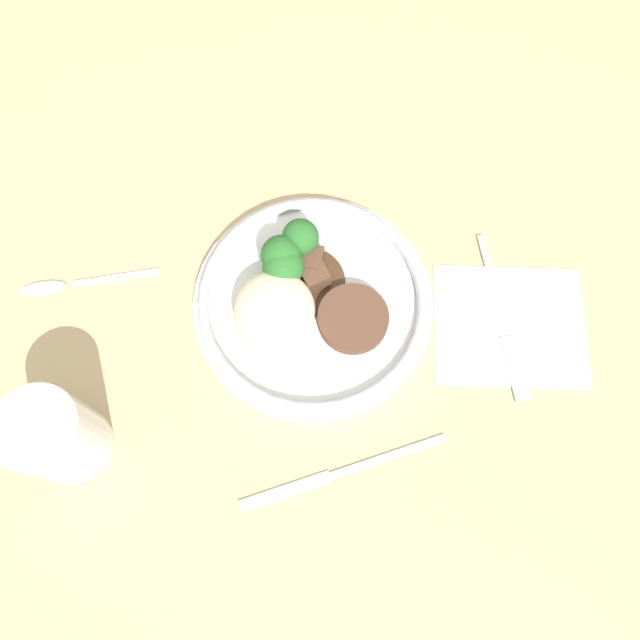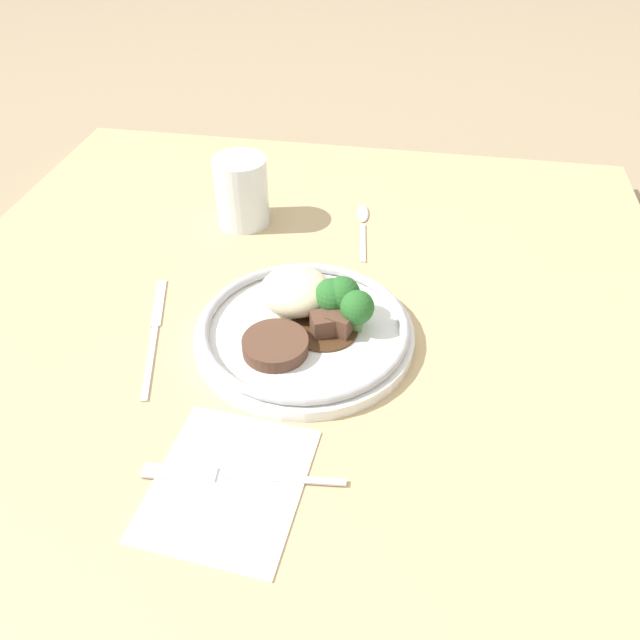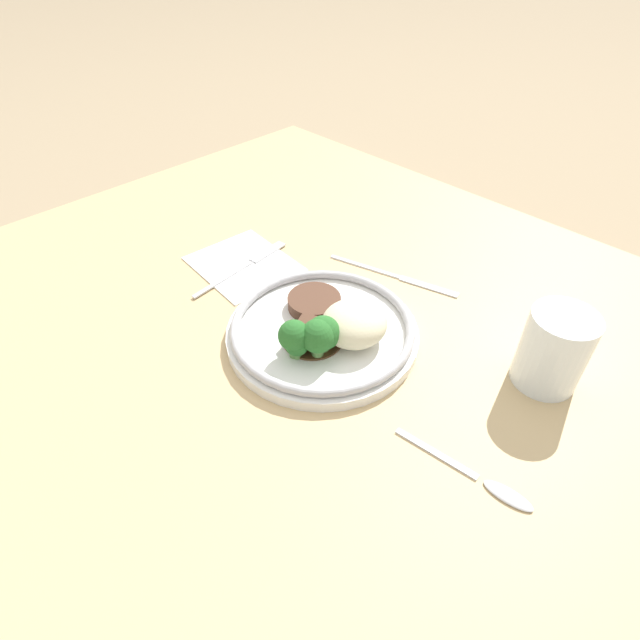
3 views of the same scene
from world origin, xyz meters
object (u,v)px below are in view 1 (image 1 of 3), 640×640
spoon (61,286)px  plate (306,298)px  fork (505,331)px  juice_glass (58,437)px  knife (336,474)px

spoon → plate: bearing=165.7°
plate → fork: plate is taller
plate → juice_glass: bearing=30.7°
fork → spoon: size_ratio=1.24×
plate → fork: size_ratio=1.33×
plate → knife: plate is taller
juice_glass → spoon: 0.18m
knife → spoon: size_ratio=1.35×
plate → spoon: size_ratio=1.65×
knife → plate: bearing=-98.7°
fork → juice_glass: bearing=-83.0°
juice_glass → fork: 0.46m
juice_glass → knife: size_ratio=0.48×
fork → spoon: bearing=-104.5°
juice_glass → knife: juice_glass is taller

